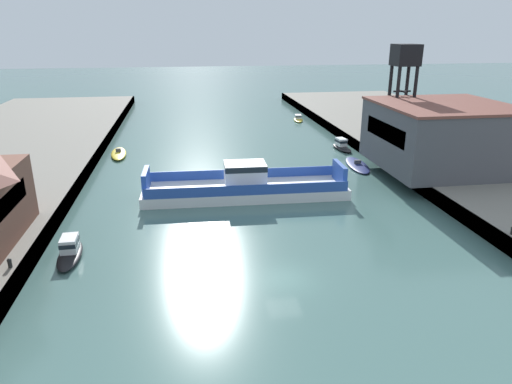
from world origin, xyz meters
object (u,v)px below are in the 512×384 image
Objects in this scene: chain_ferry at (245,186)px; warehouse_shed at (442,135)px; moored_boat_near_left at (357,165)px; moored_boat_near_right at (342,145)px; moored_boat_mid_left at (298,118)px; crane_tower at (404,71)px; moored_boat_far_left at (119,153)px; moored_boat_mid_right at (70,250)px.

warehouse_shed reaches higher than chain_ferry.
moored_boat_near_right is (0.85, 9.07, 0.43)m from moored_boat_near_left.
moored_boat_mid_left is 39.98m from warehouse_shed.
chain_ferry is 1.46× the size of warehouse_shed.
moored_boat_mid_left is at bearing 99.96° from crane_tower.
moored_boat_far_left is at bearing 157.21° from warehouse_shed.
moored_boat_mid_right is 0.40× the size of crane_tower.
moored_boat_far_left is at bearing 177.12° from moored_boat_near_right.
moored_boat_mid_left is (-0.94, 23.68, -0.20)m from moored_boat_near_right.
moored_boat_mid_left is at bearing 90.15° from moored_boat_near_left.
crane_tower is (5.64, -32.14, 11.86)m from moored_boat_mid_left.
moored_boat_mid_right is (-15.83, -12.20, -0.50)m from chain_ferry.
chain_ferry is 26.40m from crane_tower.
crane_tower is at bearing 109.29° from warehouse_shed.
moored_boat_near_left is 0.59× the size of crane_tower.
chain_ferry is 25.39m from moored_boat_far_left.
warehouse_shed is (8.00, -38.87, 4.85)m from moored_boat_mid_left.
chain_ferry is at bearing -111.19° from moored_boat_mid_left.
moored_boat_mid_left is 0.36× the size of warehouse_shed.
crane_tower reaches higher than warehouse_shed.
moored_boat_mid_right is at bearing -159.26° from warehouse_shed.
warehouse_shed is (7.06, -15.18, 4.65)m from moored_boat_near_right.
moored_boat_mid_right is at bearing -89.95° from moored_boat_far_left.
warehouse_shed reaches higher than moored_boat_near_right.
crane_tower reaches higher than moored_boat_mid_left.
moored_boat_far_left is 0.50× the size of warehouse_shed.
moored_boat_mid_left is at bearing 59.32° from moored_boat_mid_right.
moored_boat_mid_right is (-32.14, -21.28, 0.43)m from moored_boat_near_left.
moored_boat_mid_right is 0.37× the size of warehouse_shed.
crane_tower is at bearing -60.88° from moored_boat_near_right.
moored_boat_near_left is at bearing 29.11° from chain_ferry.
chain_ferry is at bearing -150.89° from moored_boat_near_left.
moored_boat_near_right is 23.70m from moored_boat_mid_left.
moored_boat_mid_right is 32.01m from moored_boat_far_left.
warehouse_shed is at bearing 20.74° from moored_boat_mid_right.
moored_boat_near_right is 0.37× the size of warehouse_shed.
moored_boat_mid_left is at bearing 34.47° from moored_boat_far_left.
moored_boat_mid_right is at bearing -137.39° from moored_boat_near_right.
moored_boat_far_left is at bearing 90.05° from moored_boat_mid_right.
moored_boat_near_left is 32.76m from moored_boat_mid_left.
moored_boat_near_left is 11.22m from warehouse_shed.
moored_boat_mid_left is 0.39× the size of crane_tower.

